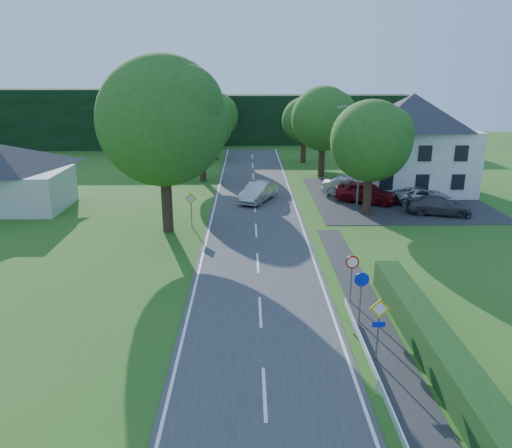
{
  "coord_description": "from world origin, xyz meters",
  "views": [
    {
      "loc": [
        -0.52,
        -8.52,
        10.63
      ],
      "look_at": [
        -0.09,
        18.63,
        2.16
      ],
      "focal_mm": 35.0,
      "sensor_mm": 36.0,
      "label": 1
    }
  ],
  "objects_px": {
    "streetlight": "(358,152)",
    "parked_car_red": "(366,192)",
    "parked_car_silver_a": "(350,186)",
    "parked_car_grey": "(439,205)",
    "parasol": "(369,194)",
    "motorcycle": "(248,188)",
    "parked_car_silver_b": "(422,195)",
    "moving_car": "(258,192)"
  },
  "relations": [
    {
      "from": "parked_car_red",
      "to": "parasol",
      "type": "height_order",
      "value": "parasol"
    },
    {
      "from": "parked_car_silver_a",
      "to": "parked_car_grey",
      "type": "relative_size",
      "value": 1.02
    },
    {
      "from": "parked_car_grey",
      "to": "parasol",
      "type": "xyz_separation_m",
      "value": [
        -4.66,
        2.96,
        0.18
      ]
    },
    {
      "from": "parked_car_silver_a",
      "to": "parked_car_silver_b",
      "type": "distance_m",
      "value": 6.06
    },
    {
      "from": "motorcycle",
      "to": "parasol",
      "type": "relative_size",
      "value": 0.88
    },
    {
      "from": "motorcycle",
      "to": "moving_car",
      "type": "bearing_deg",
      "value": -88.61
    },
    {
      "from": "parasol",
      "to": "streetlight",
      "type": "bearing_deg",
      "value": -150.34
    },
    {
      "from": "streetlight",
      "to": "parked_car_grey",
      "type": "bearing_deg",
      "value": -20.99
    },
    {
      "from": "motorcycle",
      "to": "parked_car_silver_a",
      "type": "bearing_deg",
      "value": -20.32
    },
    {
      "from": "streetlight",
      "to": "motorcycle",
      "type": "xyz_separation_m",
      "value": [
        -8.57,
        4.75,
        -3.97
      ]
    },
    {
      "from": "parked_car_grey",
      "to": "parked_car_silver_a",
      "type": "bearing_deg",
      "value": 56.44
    },
    {
      "from": "moving_car",
      "to": "parked_car_silver_a",
      "type": "xyz_separation_m",
      "value": [
        8.09,
        1.95,
        -0.0
      ]
    },
    {
      "from": "streetlight",
      "to": "parasol",
      "type": "bearing_deg",
      "value": 29.66
    },
    {
      "from": "parked_car_red",
      "to": "parked_car_silver_b",
      "type": "bearing_deg",
      "value": -65.85
    },
    {
      "from": "motorcycle",
      "to": "parked_car_grey",
      "type": "distance_m",
      "value": 16.08
    },
    {
      "from": "parked_car_red",
      "to": "parked_car_silver_b",
      "type": "xyz_separation_m",
      "value": [
        4.54,
        -0.27,
        -0.21
      ]
    },
    {
      "from": "motorcycle",
      "to": "parked_car_silver_b",
      "type": "xyz_separation_m",
      "value": [
        14.28,
        -3.71,
        0.19
      ]
    },
    {
      "from": "parked_car_red",
      "to": "parked_car_grey",
      "type": "height_order",
      "value": "parked_car_red"
    },
    {
      "from": "parked_car_grey",
      "to": "parasol",
      "type": "relative_size",
      "value": 2.45
    },
    {
      "from": "parked_car_red",
      "to": "parked_car_grey",
      "type": "relative_size",
      "value": 1.05
    },
    {
      "from": "parked_car_red",
      "to": "moving_car",
      "type": "bearing_deg",
      "value": 113.83
    },
    {
      "from": "parked_car_red",
      "to": "parasol",
      "type": "bearing_deg",
      "value": -146.53
    },
    {
      "from": "parked_car_grey",
      "to": "parked_car_red",
      "type": "bearing_deg",
      "value": 66.96
    },
    {
      "from": "parasol",
      "to": "parked_car_silver_b",
      "type": "bearing_deg",
      "value": 4.36
    },
    {
      "from": "moving_car",
      "to": "parasol",
      "type": "bearing_deg",
      "value": 16.36
    },
    {
      "from": "parked_car_silver_a",
      "to": "parked_car_silver_b",
      "type": "bearing_deg",
      "value": -103.17
    },
    {
      "from": "streetlight",
      "to": "moving_car",
      "type": "distance_m",
      "value": 8.77
    },
    {
      "from": "streetlight",
      "to": "parked_car_red",
      "type": "xyz_separation_m",
      "value": [
        1.16,
        1.31,
        -3.57
      ]
    },
    {
      "from": "motorcycle",
      "to": "parked_car_red",
      "type": "distance_m",
      "value": 10.34
    },
    {
      "from": "parked_car_red",
      "to": "motorcycle",
      "type": "bearing_deg",
      "value": 98.01
    },
    {
      "from": "parked_car_grey",
      "to": "parked_car_silver_b",
      "type": "bearing_deg",
      "value": 17.26
    },
    {
      "from": "parasol",
      "to": "parked_car_red",
      "type": "bearing_deg",
      "value": 95.97
    },
    {
      "from": "streetlight",
      "to": "parked_car_grey",
      "type": "distance_m",
      "value": 7.33
    },
    {
      "from": "motorcycle",
      "to": "parked_car_silver_a",
      "type": "xyz_separation_m",
      "value": [
        8.9,
        -0.93,
        0.35
      ]
    },
    {
      "from": "parked_car_silver_a",
      "to": "parked_car_grey",
      "type": "height_order",
      "value": "parked_car_silver_a"
    },
    {
      "from": "streetlight",
      "to": "parked_car_silver_b",
      "type": "xyz_separation_m",
      "value": [
        5.7,
        1.04,
        -3.79
      ]
    },
    {
      "from": "parked_car_red",
      "to": "parasol",
      "type": "relative_size",
      "value": 2.58
    },
    {
      "from": "streetlight",
      "to": "parked_car_silver_b",
      "type": "relative_size",
      "value": 1.74
    },
    {
      "from": "parked_car_silver_b",
      "to": "moving_car",
      "type": "bearing_deg",
      "value": 87.33
    },
    {
      "from": "streetlight",
      "to": "parked_car_grey",
      "type": "height_order",
      "value": "streetlight"
    },
    {
      "from": "moving_car",
      "to": "parked_car_grey",
      "type": "distance_m",
      "value": 14.27
    },
    {
      "from": "moving_car",
      "to": "parked_car_silver_b",
      "type": "height_order",
      "value": "moving_car"
    }
  ]
}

